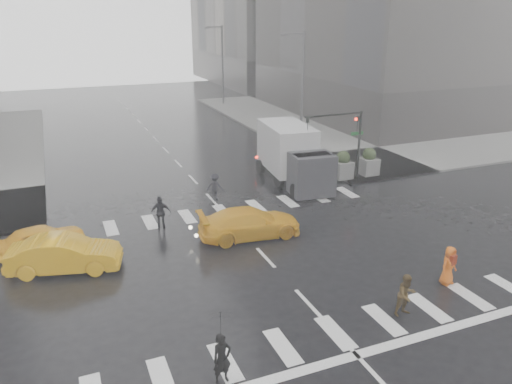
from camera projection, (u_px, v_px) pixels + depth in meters
name	position (u px, v px, depth m)	size (l,w,h in m)	color
ground	(266.00, 258.00, 22.29)	(120.00, 120.00, 0.00)	black
sidewalk_ne	(388.00, 134.00, 44.48)	(35.00, 35.00, 0.15)	slate
road_markings	(266.00, 257.00, 22.29)	(18.00, 48.00, 0.01)	silver
traffic_signal_pole	(347.00, 132.00, 31.39)	(4.45, 0.42, 4.50)	black
street_lamp_near	(301.00, 83.00, 40.16)	(2.15, 0.22, 9.00)	#59595B
street_lamp_far	(221.00, 62.00, 57.56)	(2.15, 0.22, 9.00)	#59595B
planter_west	(316.00, 169.00, 31.60)	(1.10, 1.10, 1.80)	slate
planter_mid	(343.00, 165.00, 32.32)	(1.10, 1.10, 1.80)	slate
planter_east	(369.00, 162.00, 33.03)	(1.10, 1.10, 1.80)	slate
pedestrian_black	(221.00, 335.00, 14.27)	(1.09, 1.11, 2.43)	black
pedestrian_brown	(406.00, 295.00, 17.84)	(0.78, 0.61, 1.61)	#483619
pedestrian_orange	(449.00, 265.00, 19.89)	(0.88, 0.67, 1.62)	orange
pedestrian_far_a	(161.00, 212.00, 25.06)	(1.00, 0.61, 1.71)	black
pedestrian_far_b	(215.00, 187.00, 28.95)	(1.03, 0.57, 1.59)	black
taxi_front	(42.00, 239.00, 22.62)	(1.53, 3.80, 1.30)	#FFB10D
taxi_mid	(64.00, 254.00, 20.95)	(1.61, 4.60, 1.52)	#FFB10D
taxi_rear	(250.00, 223.00, 24.16)	(2.03, 4.41, 1.45)	#FFB10D
box_truck	(293.00, 154.00, 31.39)	(2.56, 6.82, 3.62)	silver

